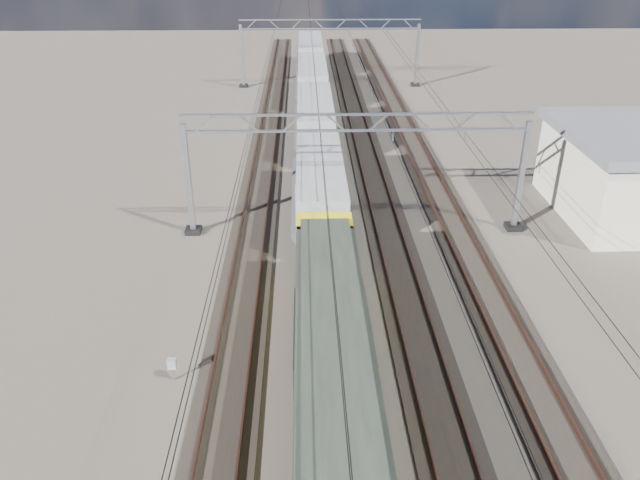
{
  "coord_description": "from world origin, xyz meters",
  "views": [
    {
      "loc": [
        -2.93,
        -29.08,
        16.45
      ],
      "look_at": [
        -2.19,
        -1.81,
        2.4
      ],
      "focal_mm": 35.0,
      "sensor_mm": 36.0,
      "label": 1
    }
  ],
  "objects_px": {
    "catenary_gantry_far": "(330,50)",
    "hopper_wagon_third": "(312,78)",
    "catenary_gantry_mid": "(356,169)",
    "trackside_cabinet": "(172,365)",
    "hopper_wagon_mid": "(315,117)",
    "hopper_wagon_fourth": "(310,51)",
    "locomotive": "(333,370)",
    "hopper_wagon_lead": "(320,184)"
  },
  "relations": [
    {
      "from": "catenary_gantry_mid",
      "to": "hopper_wagon_lead",
      "type": "xyz_separation_m",
      "value": [
        -2.0,
        1.99,
        -1.67
      ]
    },
    {
      "from": "hopper_wagon_mid",
      "to": "trackside_cabinet",
      "type": "xyz_separation_m",
      "value": [
        -6.26,
        -29.46,
        -1.46
      ]
    },
    {
      "from": "locomotive",
      "to": "hopper_wagon_fourth",
      "type": "relative_size",
      "value": 1.62
    },
    {
      "from": "hopper_wagon_lead",
      "to": "trackside_cabinet",
      "type": "relative_size",
      "value": 12.58
    },
    {
      "from": "catenary_gantry_mid",
      "to": "hopper_wagon_lead",
      "type": "height_order",
      "value": "catenary_gantry_mid"
    },
    {
      "from": "catenary_gantry_mid",
      "to": "trackside_cabinet",
      "type": "distance_m",
      "value": 15.94
    },
    {
      "from": "locomotive",
      "to": "hopper_wagon_lead",
      "type": "distance_m",
      "value": 17.7
    },
    {
      "from": "hopper_wagon_mid",
      "to": "hopper_wagon_fourth",
      "type": "bearing_deg",
      "value": 90.0
    },
    {
      "from": "catenary_gantry_mid",
      "to": "hopper_wagon_third",
      "type": "relative_size",
      "value": 1.53
    },
    {
      "from": "trackside_cabinet",
      "to": "catenary_gantry_mid",
      "type": "bearing_deg",
      "value": 59.62
    },
    {
      "from": "hopper_wagon_fourth",
      "to": "hopper_wagon_lead",
      "type": "bearing_deg",
      "value": -90.0
    },
    {
      "from": "locomotive",
      "to": "trackside_cabinet",
      "type": "relative_size",
      "value": 20.42
    },
    {
      "from": "hopper_wagon_lead",
      "to": "catenary_gantry_mid",
      "type": "bearing_deg",
      "value": -44.83
    },
    {
      "from": "catenary_gantry_mid",
      "to": "hopper_wagon_fourth",
      "type": "bearing_deg",
      "value": 92.57
    },
    {
      "from": "hopper_wagon_lead",
      "to": "trackside_cabinet",
      "type": "distance_m",
      "value": 16.55
    },
    {
      "from": "hopper_wagon_mid",
      "to": "hopper_wagon_third",
      "type": "relative_size",
      "value": 1.0
    },
    {
      "from": "trackside_cabinet",
      "to": "hopper_wagon_third",
      "type": "bearing_deg",
      "value": 83.36
    },
    {
      "from": "catenary_gantry_mid",
      "to": "hopper_wagon_mid",
      "type": "height_order",
      "value": "catenary_gantry_mid"
    },
    {
      "from": "hopper_wagon_lead",
      "to": "hopper_wagon_third",
      "type": "bearing_deg",
      "value": 90.0
    },
    {
      "from": "catenary_gantry_mid",
      "to": "locomotive",
      "type": "distance_m",
      "value": 15.91
    },
    {
      "from": "hopper_wagon_third",
      "to": "trackside_cabinet",
      "type": "height_order",
      "value": "hopper_wagon_third"
    },
    {
      "from": "catenary_gantry_mid",
      "to": "trackside_cabinet",
      "type": "relative_size",
      "value": 19.26
    },
    {
      "from": "catenary_gantry_far",
      "to": "locomotive",
      "type": "xyz_separation_m",
      "value": [
        -2.0,
        -51.71,
        -1.58
      ]
    },
    {
      "from": "hopper_wagon_mid",
      "to": "hopper_wagon_fourth",
      "type": "relative_size",
      "value": 1.0
    },
    {
      "from": "catenary_gantry_mid",
      "to": "hopper_wagon_lead",
      "type": "distance_m",
      "value": 3.28
    },
    {
      "from": "hopper_wagon_third",
      "to": "hopper_wagon_fourth",
      "type": "relative_size",
      "value": 1.0
    },
    {
      "from": "catenary_gantry_mid",
      "to": "hopper_wagon_mid",
      "type": "bearing_deg",
      "value": 97.04
    },
    {
      "from": "catenary_gantry_mid",
      "to": "trackside_cabinet",
      "type": "height_order",
      "value": "catenary_gantry_mid"
    },
    {
      "from": "hopper_wagon_lead",
      "to": "hopper_wagon_mid",
      "type": "bearing_deg",
      "value": 90.0
    },
    {
      "from": "catenary_gantry_mid",
      "to": "hopper_wagon_lead",
      "type": "relative_size",
      "value": 1.53
    },
    {
      "from": "catenary_gantry_far",
      "to": "hopper_wagon_mid",
      "type": "relative_size",
      "value": 1.53
    },
    {
      "from": "catenary_gantry_far",
      "to": "hopper_wagon_fourth",
      "type": "bearing_deg",
      "value": 103.11
    },
    {
      "from": "hopper_wagon_third",
      "to": "hopper_wagon_fourth",
      "type": "bearing_deg",
      "value": 90.0
    },
    {
      "from": "trackside_cabinet",
      "to": "locomotive",
      "type": "bearing_deg",
      "value": -19.78
    },
    {
      "from": "hopper_wagon_lead",
      "to": "hopper_wagon_mid",
      "type": "xyz_separation_m",
      "value": [
        0.0,
        14.2,
        0.0
      ]
    },
    {
      "from": "locomotive",
      "to": "hopper_wagon_lead",
      "type": "height_order",
      "value": "locomotive"
    },
    {
      "from": "hopper_wagon_third",
      "to": "trackside_cabinet",
      "type": "distance_m",
      "value": 44.13
    },
    {
      "from": "catenary_gantry_far",
      "to": "hopper_wagon_third",
      "type": "height_order",
      "value": "catenary_gantry_far"
    },
    {
      "from": "hopper_wagon_mid",
      "to": "trackside_cabinet",
      "type": "relative_size",
      "value": 12.58
    },
    {
      "from": "locomotive",
      "to": "hopper_wagon_mid",
      "type": "bearing_deg",
      "value": 90.0
    },
    {
      "from": "catenary_gantry_far",
      "to": "hopper_wagon_lead",
      "type": "distance_m",
      "value": 34.11
    },
    {
      "from": "hopper_wagon_third",
      "to": "hopper_wagon_fourth",
      "type": "xyz_separation_m",
      "value": [
        0.0,
        14.2,
        0.0
      ]
    }
  ]
}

